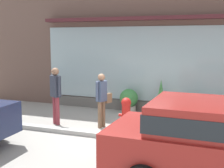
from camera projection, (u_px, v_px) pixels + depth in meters
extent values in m
plane|color=#9E9B93|center=(120.00, 137.00, 7.90)|extent=(60.00, 60.00, 0.00)
cube|color=#B2B2AD|center=(118.00, 137.00, 7.70)|extent=(14.00, 0.24, 0.12)
cube|color=brown|center=(149.00, 34.00, 10.47)|extent=(14.00, 0.36, 5.42)
cube|color=#9EB7BC|center=(138.00, 64.00, 10.56)|extent=(6.97, 0.03, 2.60)
cube|color=#4C1E23|center=(147.00, 18.00, 10.07)|extent=(7.57, 0.56, 0.12)
cube|color=#605E59|center=(147.00, 107.00, 10.64)|extent=(7.37, 0.20, 0.36)
cylinder|color=red|center=(126.00, 129.00, 8.48)|extent=(0.36, 0.36, 0.06)
cylinder|color=red|center=(126.00, 117.00, 8.43)|extent=(0.24, 0.24, 0.65)
sphere|color=red|center=(126.00, 103.00, 8.37)|extent=(0.28, 0.28, 0.28)
cylinder|color=red|center=(121.00, 115.00, 8.48)|extent=(0.10, 0.09, 0.09)
cylinder|color=red|center=(132.00, 116.00, 8.37)|extent=(0.10, 0.09, 0.09)
cylinder|color=red|center=(124.00, 117.00, 8.28)|extent=(0.09, 0.10, 0.09)
cylinder|color=brown|center=(103.00, 114.00, 8.76)|extent=(0.12, 0.12, 0.77)
cylinder|color=brown|center=(100.00, 115.00, 8.64)|extent=(0.12, 0.12, 0.77)
cube|color=#475675|center=(101.00, 91.00, 8.60)|extent=(0.28, 0.33, 0.58)
sphere|color=#A37556|center=(101.00, 77.00, 8.54)|extent=(0.21, 0.21, 0.21)
cylinder|color=#475675|center=(106.00, 90.00, 8.74)|extent=(0.08, 0.08, 0.55)
cylinder|color=#475675|center=(97.00, 92.00, 8.45)|extent=(0.08, 0.08, 0.55)
cube|color=#846647|center=(108.00, 98.00, 8.84)|extent=(0.17, 0.26, 0.28)
cylinder|color=#8E333D|center=(58.00, 111.00, 8.94)|extent=(0.12, 0.12, 0.84)
cylinder|color=#8E333D|center=(55.00, 110.00, 9.08)|extent=(0.12, 0.12, 0.84)
cube|color=#333847|center=(55.00, 86.00, 8.90)|extent=(0.39, 0.35, 0.63)
sphere|color=#A37556|center=(55.00, 72.00, 8.84)|extent=(0.23, 0.23, 0.23)
cylinder|color=#333847|center=(59.00, 87.00, 8.73)|extent=(0.08, 0.08, 0.60)
cylinder|color=#333847|center=(52.00, 85.00, 9.07)|extent=(0.08, 0.08, 0.60)
cube|color=maroon|center=(223.00, 119.00, 4.93)|extent=(2.37, 1.63, 0.53)
cube|color=#1E2328|center=(223.00, 119.00, 4.93)|extent=(2.41, 1.65, 0.29)
cylinder|color=black|center=(166.00, 147.00, 6.26)|extent=(0.63, 0.20, 0.63)
cylinder|color=#B7B2A3|center=(129.00, 109.00, 10.46)|extent=(0.49, 0.49, 0.26)
sphere|color=#3D8442|center=(129.00, 98.00, 10.40)|extent=(0.63, 0.63, 0.63)
cylinder|color=#9E6042|center=(160.00, 112.00, 10.00)|extent=(0.37, 0.37, 0.28)
cone|color=#3D8442|center=(161.00, 94.00, 9.91)|extent=(0.33, 0.33, 0.96)
cylinder|color=#33473D|center=(189.00, 114.00, 9.51)|extent=(0.48, 0.48, 0.40)
sphere|color=#23562D|center=(189.00, 103.00, 9.46)|extent=(0.43, 0.43, 0.43)
sphere|color=#DB4C7A|center=(188.00, 101.00, 9.36)|extent=(0.10, 0.10, 0.10)
sphere|color=white|center=(190.00, 99.00, 9.58)|extent=(0.10, 0.10, 0.10)
sphere|color=orange|center=(188.00, 100.00, 9.41)|extent=(0.11, 0.11, 0.11)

